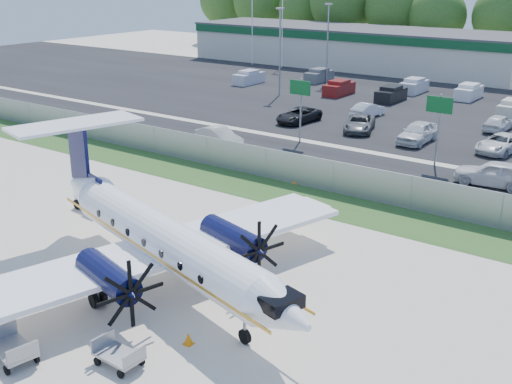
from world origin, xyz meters
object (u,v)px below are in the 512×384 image
Objects in this scene: pushback_tug at (98,199)px; aircraft at (161,238)px; baggage_cart_far at (119,355)px; baggage_cart_near at (13,349)px.

aircraft is at bearing -25.97° from pushback_tug.
pushback_tug reaches higher than baggage_cart_far.
aircraft is 7.52× the size of pushback_tug.
baggage_cart_near is at bearing -52.41° from pushback_tug.
pushback_tug is at bearing 154.03° from aircraft.
aircraft is 10.87× the size of baggage_cart_far.
aircraft reaches higher than pushback_tug.
baggage_cart_far is at bearing -61.27° from aircraft.
baggage_cart_near is 3.77m from baggage_cart_far.
aircraft is 6.19m from baggage_cart_far.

